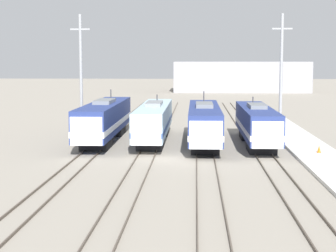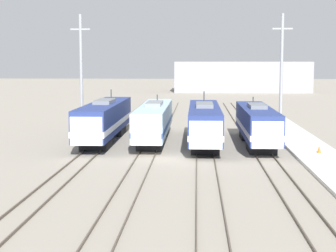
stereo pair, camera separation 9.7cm
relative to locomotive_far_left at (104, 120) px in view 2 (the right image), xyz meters
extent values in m
plane|color=gray|center=(7.42, -9.43, -2.13)|extent=(400.00, 400.00, 0.00)
cube|color=#4C4238|center=(-0.72, -9.43, -2.05)|extent=(0.07, 120.00, 0.15)
cube|color=#4C4238|center=(0.72, -9.43, -2.05)|extent=(0.07, 120.00, 0.15)
cube|color=#4C4238|center=(4.23, -9.43, -2.05)|extent=(0.07, 120.00, 0.15)
cube|color=#4C4238|center=(5.66, -9.43, -2.05)|extent=(0.07, 120.00, 0.15)
cube|color=#4C4238|center=(9.17, -9.43, -2.05)|extent=(0.07, 120.00, 0.15)
cube|color=#4C4238|center=(10.60, -9.43, -2.05)|extent=(0.07, 120.00, 0.15)
cube|color=#4C4238|center=(14.11, -9.43, -2.05)|extent=(0.07, 120.00, 0.15)
cube|color=#4C4238|center=(15.55, -9.43, -2.05)|extent=(0.07, 120.00, 0.15)
cube|color=black|center=(0.00, -4.29, -1.65)|extent=(2.49, 4.20, 0.95)
cube|color=black|center=(0.00, 5.24, -1.65)|extent=(2.49, 4.20, 0.95)
cube|color=navy|center=(0.00, 0.47, 0.23)|extent=(2.93, 19.07, 2.83)
cube|color=silver|center=(0.00, 0.47, -0.33)|extent=(2.97, 19.11, 0.51)
cube|color=silver|center=(0.00, -8.24, 0.02)|extent=(2.70, 1.84, 2.40)
cube|color=black|center=(0.00, -9.08, 0.55)|extent=(2.29, 0.08, 0.67)
cube|color=slate|center=(0.00, 0.47, 1.82)|extent=(1.61, 4.77, 0.35)
cylinder|color=#38383D|center=(0.00, 4.67, 2.22)|extent=(0.12, 0.12, 1.14)
cube|color=#232326|center=(4.94, -4.08, -1.65)|extent=(2.32, 4.13, 0.95)
cube|color=#232326|center=(4.94, 5.30, -1.65)|extent=(2.32, 4.13, 0.95)
cube|color=#9EBCCC|center=(4.94, 0.61, 0.12)|extent=(2.73, 18.76, 2.61)
cube|color=navy|center=(4.94, 0.61, -0.40)|extent=(2.77, 18.80, 0.47)
cube|color=silver|center=(4.94, -7.82, -0.07)|extent=(2.51, 2.10, 2.22)
cube|color=black|center=(4.94, -8.79, 0.42)|extent=(2.13, 0.08, 0.62)
cube|color=gray|center=(4.94, 0.61, 1.60)|extent=(1.50, 4.69, 0.35)
cylinder|color=#38383D|center=(4.94, 4.74, 1.84)|extent=(0.12, 0.12, 0.83)
cube|color=black|center=(9.89, -5.99, -1.65)|extent=(2.45, 3.95, 0.95)
cube|color=black|center=(9.89, 2.99, -1.65)|extent=(2.45, 3.95, 0.95)
cube|color=navy|center=(9.89, -1.50, 0.16)|extent=(2.88, 17.97, 2.68)
cube|color=silver|center=(9.89, -1.50, -0.37)|extent=(2.92, 18.01, 0.48)
cube|color=silver|center=(9.89, -9.47, -0.04)|extent=(2.65, 2.23, 2.28)
cube|color=black|center=(9.89, -10.50, 0.46)|extent=(2.25, 0.08, 0.64)
cube|color=slate|center=(9.89, -1.50, 1.68)|extent=(1.58, 4.49, 0.35)
cylinder|color=#38383D|center=(9.89, 2.45, 2.12)|extent=(0.12, 0.12, 1.25)
cube|color=black|center=(14.83, -5.82, -1.65)|extent=(2.34, 3.67, 0.95)
cube|color=black|center=(14.83, 2.53, -1.65)|extent=(2.34, 3.67, 0.95)
cube|color=navy|center=(14.83, -1.64, 0.13)|extent=(2.75, 16.70, 2.61)
cube|color=silver|center=(14.83, -1.64, -0.39)|extent=(2.79, 16.74, 0.47)
cube|color=silver|center=(14.83, -9.24, -0.07)|extent=(2.53, 1.71, 2.22)
cube|color=black|center=(14.83, -10.01, 0.42)|extent=(2.15, 0.08, 0.62)
cube|color=slate|center=(14.83, -1.64, 1.61)|extent=(1.52, 4.18, 0.35)
cylinder|color=#38383D|center=(14.83, 2.03, 1.84)|extent=(0.12, 0.12, 0.81)
cylinder|color=gray|center=(-2.81, 2.85, 4.22)|extent=(0.32, 0.32, 12.69)
cube|color=gray|center=(-2.81, 2.85, 9.04)|extent=(2.03, 0.16, 0.16)
cylinder|color=gray|center=(17.72, 2.85, 4.22)|extent=(0.32, 0.32, 12.69)
cube|color=gray|center=(17.72, 2.85, 9.04)|extent=(2.03, 0.16, 0.16)
cube|color=beige|center=(19.29, -9.43, -2.00)|extent=(4.00, 120.00, 0.26)
cone|color=orange|center=(19.47, -7.54, -1.56)|extent=(0.32, 0.32, 0.61)
cube|color=gray|center=(20.56, 91.04, 1.70)|extent=(33.94, 15.18, 7.66)
camera|label=1|loc=(9.05, -54.80, 5.87)|focal=60.00mm
camera|label=2|loc=(9.14, -54.79, 5.87)|focal=60.00mm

